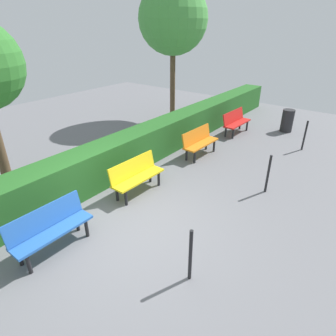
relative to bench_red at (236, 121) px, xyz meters
The scene contains 11 objects.
ground_plane 6.58m from the bench_red, ahead, with size 23.38×23.38×0.00m, color slate.
bench_red is the anchor object (origin of this frame).
bench_orange 2.59m from the bench_red, ahead, with size 1.43×0.51×0.86m.
bench_yellow 5.44m from the bench_red, ahead, with size 1.48×0.50×0.86m.
bench_blue 7.88m from the bench_red, ahead, with size 1.50×0.47×0.86m.
hedge_row 5.44m from the bench_red, 12.20° to the right, with size 19.38×0.80×1.03m, color #266023.
tree_near 4.61m from the bench_red, 91.67° to the right, with size 2.69×2.69×5.29m.
railing_post_near 2.51m from the bench_red, 87.44° to the left, with size 0.06×0.06×1.00m, color black.
railing_post_mid 4.29m from the bench_red, 35.82° to the left, with size 0.06×0.06×1.00m, color black.
railing_post_far 7.38m from the bench_red, 19.89° to the left, with size 0.06×0.06×1.00m, color black.
trash_bin 2.06m from the bench_red, 133.52° to the left, with size 0.45×0.45×0.86m, color #262628.
Camera 1 is at (3.36, 3.55, 3.80)m, focal length 30.62 mm.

